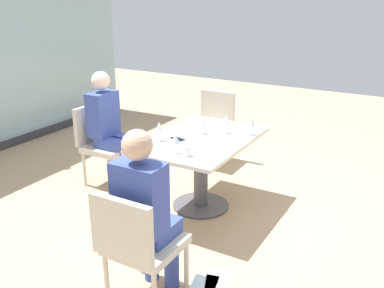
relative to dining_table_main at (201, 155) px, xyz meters
The scene contains 16 objects.
ground_plane 0.55m from the dining_table_main, ahead, with size 12.00×12.00×0.00m, color tan.
dining_table_main is the anchor object (origin of this frame).
chair_side_end 1.52m from the dining_table_main, 167.35° to the right, with size 0.50×0.46×0.87m.
chair_near_window 1.26m from the dining_table_main, 90.00° to the left, with size 0.46×0.51×0.87m.
chair_far_right 1.29m from the dining_table_main, 22.73° to the left, with size 0.50×0.46×0.87m.
person_side_end 1.42m from the dining_table_main, 166.38° to the right, with size 0.39×0.34×1.26m.
person_near_window 1.16m from the dining_table_main, 90.00° to the left, with size 0.34×0.39×1.26m.
wine_glass_0 0.51m from the dining_table_main, 131.51° to the left, with size 0.07×0.07×0.18m.
wine_glass_1 0.34m from the dining_table_main, 23.12° to the left, with size 0.07×0.07×0.18m.
wine_glass_2 0.42m from the dining_table_main, 30.09° to the right, with size 0.07×0.07×0.18m.
wine_glass_3 0.56m from the dining_table_main, behind, with size 0.07×0.07×0.18m.
wine_glass_4 0.75m from the dining_table_main, 149.90° to the left, with size 0.07×0.07×0.18m.
wine_glass_5 0.58m from the dining_table_main, 48.96° to the right, with size 0.07×0.07×0.18m.
coffee_cup 0.54m from the dining_table_main, 165.09° to the right, with size 0.08×0.08×0.09m, color white.
cell_phone_on_table 0.29m from the dining_table_main, 129.48° to the left, with size 0.07×0.14×0.01m, color black.
handbag_1 0.80m from the dining_table_main, 96.88° to the left, with size 0.30×0.16×0.28m, color beige.
Camera 1 is at (-3.45, -1.89, 2.07)m, focal length 40.72 mm.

